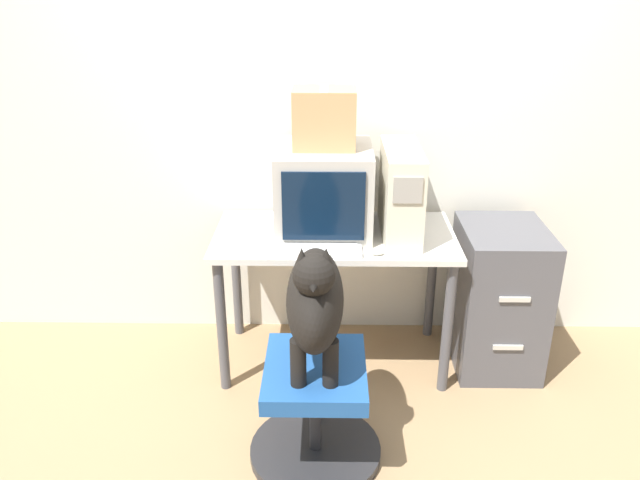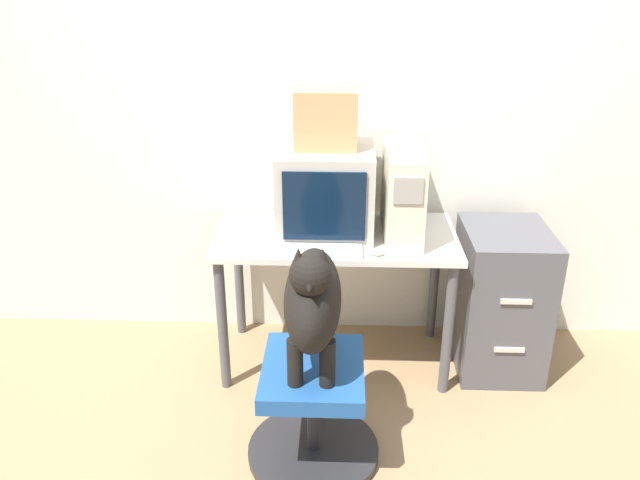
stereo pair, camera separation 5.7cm
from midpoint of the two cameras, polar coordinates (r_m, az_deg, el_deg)
name	(u,v)px [view 1 (the left image)]	position (r m, az deg, el deg)	size (l,w,h in m)	color
ground_plane	(334,394)	(3.17, 0.73, -13.87)	(12.00, 12.00, 0.00)	#937551
wall_back	(335,102)	(3.25, 0.89, 12.47)	(8.00, 0.05, 2.60)	silver
desk	(334,253)	(3.11, 0.81, -1.18)	(1.18, 0.61, 0.73)	silver
crt_monitor	(324,190)	(3.04, -0.17, 4.63)	(0.46, 0.48, 0.42)	#B7B2A8
pc_tower	(401,192)	(3.01, 6.85, 4.38)	(0.17, 0.51, 0.43)	beige
keyboard	(315,249)	(2.86, -1.06, -0.87)	(0.43, 0.15, 0.03)	silver
computer_mouse	(377,252)	(2.84, 4.69, -1.11)	(0.06, 0.04, 0.03)	beige
office_chair	(315,411)	(2.70, -1.05, -15.39)	(0.56, 0.56, 0.46)	#262628
dog	(315,299)	(2.41, -1.14, -5.41)	(0.22, 0.55, 0.57)	black
filing_cabinet	(498,297)	(3.33, 15.47, -5.07)	(0.42, 0.52, 0.76)	#4C4C51
cardboard_box	(324,119)	(2.95, -0.18, 11.03)	(0.29, 0.21, 0.28)	tan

